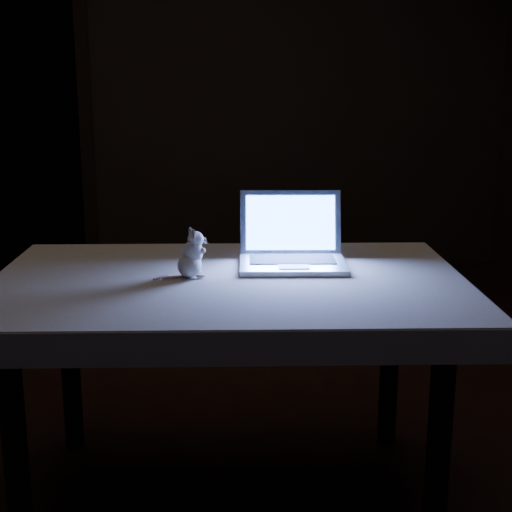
{
  "coord_description": "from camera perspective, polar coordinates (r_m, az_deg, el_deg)",
  "views": [
    {
      "loc": [
        -0.28,
        -2.46,
        1.32
      ],
      "look_at": [
        0.05,
        -0.32,
        0.8
      ],
      "focal_mm": 52.0,
      "sensor_mm": 36.0,
      "label": 1
    }
  ],
  "objects": [
    {
      "name": "table",
      "position": [
        2.38,
        -2.04,
        -10.27
      ],
      "size": [
        1.45,
        1.04,
        0.72
      ],
      "primitive_type": null,
      "rotation": [
        0.0,
        0.0,
        -0.13
      ],
      "color": "black",
      "rests_on": "floor"
    },
    {
      "name": "plush_mouse",
      "position": [
        2.25,
        -5.14,
        0.2
      ],
      "size": [
        0.15,
        0.15,
        0.15
      ],
      "primitive_type": null,
      "rotation": [
        0.0,
        0.0,
        -0.52
      ],
      "color": "silver",
      "rests_on": "tablecloth"
    },
    {
      "name": "tablecloth",
      "position": [
        2.31,
        -4.37,
        -2.46
      ],
      "size": [
        1.65,
        1.33,
        0.09
      ],
      "primitive_type": null,
      "rotation": [
        0.0,
        0.0,
        -0.29
      ],
      "color": "beige",
      "rests_on": "table"
    },
    {
      "name": "back_wall",
      "position": [
        4.96,
        -5.9,
        13.27
      ],
      "size": [
        4.5,
        0.04,
        2.6
      ],
      "primitive_type": "cube",
      "color": "black",
      "rests_on": "ground"
    },
    {
      "name": "doorway",
      "position": [
        5.03,
        -18.63,
        9.97
      ],
      "size": [
        1.06,
        0.36,
        2.13
      ],
      "primitive_type": null,
      "color": "black",
      "rests_on": "back_wall"
    },
    {
      "name": "laptop",
      "position": [
        2.35,
        2.87,
        1.84
      ],
      "size": [
        0.38,
        0.34,
        0.23
      ],
      "primitive_type": null,
      "rotation": [
        0.0,
        0.0,
        -0.15
      ],
      "color": "silver",
      "rests_on": "tablecloth"
    },
    {
      "name": "floor",
      "position": [
        2.8,
        -2.2,
        -14.54
      ],
      "size": [
        5.0,
        5.0,
        0.0
      ],
      "primitive_type": "plane",
      "color": "black",
      "rests_on": "ground"
    }
  ]
}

